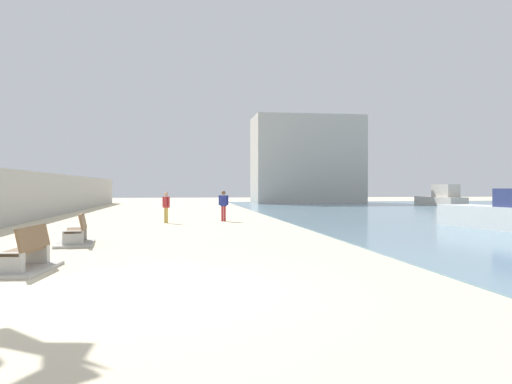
% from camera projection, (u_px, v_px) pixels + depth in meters
% --- Properties ---
extents(ground_plane, '(120.00, 120.00, 0.00)m').
position_uv_depth(ground_plane, '(168.00, 221.00, 26.51)').
color(ground_plane, beige).
extents(seawall, '(0.80, 64.00, 2.66)m').
position_uv_depth(seawall, '(18.00, 197.00, 25.40)').
color(seawall, '#ADAAA3').
rests_on(seawall, ground).
extents(bench_near, '(1.29, 2.19, 0.98)m').
position_uv_depth(bench_near, '(24.00, 261.00, 10.80)').
color(bench_near, '#ADAAA3').
rests_on(bench_near, ground).
extents(bench_far, '(1.33, 2.21, 0.98)m').
position_uv_depth(bench_far, '(76.00, 237.00, 15.79)').
color(bench_far, '#ADAAA3').
rests_on(bench_far, ground).
extents(person_walking, '(0.53, 0.22, 1.62)m').
position_uv_depth(person_walking, '(224.00, 204.00, 26.67)').
color(person_walking, '#B22D33').
rests_on(person_walking, ground).
extents(person_standing, '(0.38, 0.42, 1.58)m').
position_uv_depth(person_standing, '(166.00, 205.00, 25.27)').
color(person_standing, gold).
rests_on(person_standing, ground).
extents(boat_mid_bay, '(1.79, 7.27, 2.05)m').
position_uv_depth(boat_mid_bay, '(441.00, 198.00, 48.01)').
color(boat_mid_bay, beige).
rests_on(boat_mid_bay, water_bay).
extents(harbor_building, '(12.00, 6.00, 9.66)m').
position_uv_depth(harbor_building, '(307.00, 160.00, 56.31)').
color(harbor_building, '#ADAAA3').
rests_on(harbor_building, ground).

